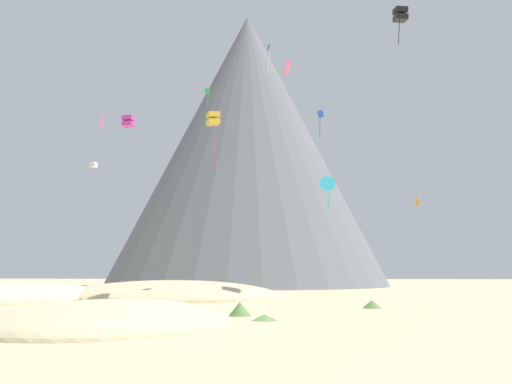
% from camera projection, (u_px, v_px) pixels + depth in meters
% --- Properties ---
extents(ground_plane, '(400.00, 400.00, 0.00)m').
position_uv_depth(ground_plane, '(160.00, 322.00, 34.48)').
color(ground_plane, '#CCBA8E').
extents(dune_foreground_left, '(30.24, 24.26, 4.32)m').
position_uv_depth(dune_foreground_left, '(169.00, 300.00, 61.81)').
color(dune_foreground_left, '#CCBA8E').
rests_on(dune_foreground_left, ground_plane).
extents(dune_foreground_right, '(17.84, 19.56, 3.05)m').
position_uv_depth(dune_foreground_right, '(111.00, 326.00, 32.00)').
color(dune_foreground_right, beige).
rests_on(dune_foreground_right, ground_plane).
extents(dune_midground, '(24.73, 20.91, 3.98)m').
position_uv_depth(dune_midground, '(11.00, 303.00, 55.52)').
color(dune_midground, beige).
rests_on(dune_midground, ground_plane).
extents(bush_mid_center, '(1.29, 1.29, 1.09)m').
position_uv_depth(bush_mid_center, '(80.00, 305.00, 43.77)').
color(bush_mid_center, '#668C4C').
rests_on(bush_mid_center, ground_plane).
extents(bush_scatter_east, '(2.34, 2.34, 0.40)m').
position_uv_depth(bush_scatter_east, '(265.00, 317.00, 35.75)').
color(bush_scatter_east, '#668C4C').
rests_on(bush_scatter_east, ground_plane).
extents(bush_near_left, '(2.20, 2.20, 0.99)m').
position_uv_depth(bush_near_left, '(240.00, 309.00, 39.50)').
color(bush_near_left, '#568442').
rests_on(bush_near_left, ground_plane).
extents(bush_ridge_crest, '(1.76, 1.76, 0.50)m').
position_uv_depth(bush_ridge_crest, '(75.00, 302.00, 52.77)').
color(bush_ridge_crest, '#668C4C').
rests_on(bush_ridge_crest, ground_plane).
extents(bush_near_right, '(2.25, 2.25, 0.69)m').
position_uv_depth(bush_near_right, '(372.00, 304.00, 47.69)').
color(bush_near_right, '#568442').
rests_on(bush_near_right, ground_plane).
extents(rock_massif, '(61.58, 61.58, 62.18)m').
position_uv_depth(rock_massif, '(243.00, 159.00, 125.76)').
color(rock_massif, slate).
rests_on(rock_massif, ground_plane).
extents(kite_pink_high, '(1.33, 2.67, 2.55)m').
position_uv_depth(kite_pink_high, '(101.00, 122.00, 92.48)').
color(kite_pink_high, pink).
extents(kite_gold_mid, '(1.56, 1.54, 5.77)m').
position_uv_depth(kite_gold_mid, '(213.00, 119.00, 55.95)').
color(kite_gold_mid, gold).
extents(kite_black_high, '(1.59, 1.63, 4.19)m').
position_uv_depth(kite_black_high, '(400.00, 15.00, 62.10)').
color(kite_black_high, black).
extents(kite_cyan_low, '(1.93, 0.82, 4.28)m').
position_uv_depth(kite_cyan_low, '(327.00, 184.00, 65.93)').
color(kite_cyan_low, '#33BCDB').
extents(kite_white_mid, '(1.18, 1.18, 0.91)m').
position_uv_depth(kite_white_mid, '(94.00, 165.00, 94.77)').
color(kite_white_mid, white).
extents(kite_indigo_high, '(0.52, 0.92, 4.80)m').
position_uv_depth(kite_indigo_high, '(269.00, 52.00, 92.00)').
color(kite_indigo_high, '#5138B2').
extents(kite_rainbow_mid, '(0.81, 0.59, 1.61)m').
position_uv_depth(kite_rainbow_mid, '(287.00, 67.00, 58.32)').
color(kite_rainbow_mid, '#E5668C').
extents(kite_magenta_mid, '(1.17, 1.15, 1.18)m').
position_uv_depth(kite_magenta_mid, '(128.00, 121.00, 60.72)').
color(kite_magenta_mid, '#D1339E').
extents(kite_green_high, '(1.05, 1.03, 3.41)m').
position_uv_depth(kite_green_high, '(207.00, 91.00, 98.91)').
color(kite_green_high, green).
extents(kite_blue_mid, '(1.05, 0.59, 4.01)m').
position_uv_depth(kite_blue_mid, '(320.00, 118.00, 80.03)').
color(kite_blue_mid, blue).
extents(kite_orange_low, '(0.39, 0.61, 1.02)m').
position_uv_depth(kite_orange_low, '(417.00, 202.00, 65.63)').
color(kite_orange_low, orange).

